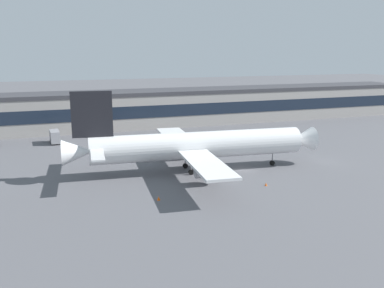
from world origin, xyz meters
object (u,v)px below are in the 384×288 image
(airliner, at_px, (194,145))
(traffic_cone_0, at_px, (159,198))
(follow_me_car, at_px, (100,134))
(stair_truck, at_px, (55,136))
(traffic_cone_1, at_px, (266,184))

(airliner, xyz_separation_m, traffic_cone_0, (-11.92, -14.83, -5.23))
(follow_me_car, relative_size, stair_truck, 0.75)
(traffic_cone_0, bearing_deg, airliner, 51.21)
(traffic_cone_0, bearing_deg, traffic_cone_1, 2.02)
(stair_truck, distance_m, traffic_cone_0, 55.48)
(stair_truck, xyz_separation_m, traffic_cone_1, (36.33, -52.63, -1.68))
(airliner, height_order, traffic_cone_1, airliner)
(follow_me_car, height_order, traffic_cone_0, follow_me_car)
(traffic_cone_1, bearing_deg, traffic_cone_0, -177.98)
(airliner, distance_m, stair_truck, 47.17)
(follow_me_car, bearing_deg, stair_truck, -163.79)
(stair_truck, relative_size, traffic_cone_0, 8.79)
(airliner, relative_size, traffic_cone_0, 78.79)
(stair_truck, bearing_deg, airliner, -55.04)
(follow_me_car, height_order, traffic_cone_1, follow_me_car)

